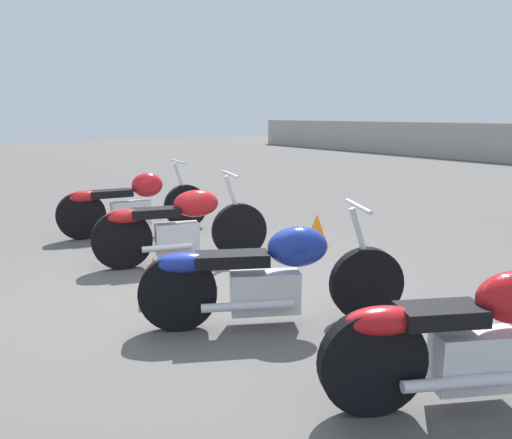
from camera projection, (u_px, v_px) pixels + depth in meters
The scene contains 7 objects.
ground_plane at pixel (206, 292), 4.83m from camera, with size 60.00×60.00×0.00m, color #514F4C.
motorcycle_slot_0 at pixel (133, 203), 7.12m from camera, with size 0.61×2.16×1.03m.
motorcycle_slot_1 at pixel (180, 226), 5.67m from camera, with size 0.78×1.97×1.03m.
motorcycle_slot_2 at pixel (269, 275), 4.00m from camera, with size 1.09×1.98×0.98m.
motorcycle_slot_3 at pixel (482, 337), 2.88m from camera, with size 1.06×1.85×1.00m.
traffic_cone_near at pixel (154, 279), 4.58m from camera, with size 0.30×0.30×0.41m.
traffic_cone_far at pixel (317, 231), 6.41m from camera, with size 0.34×0.34×0.44m.
Camera 1 is at (4.06, -2.17, 1.68)m, focal length 35.00 mm.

